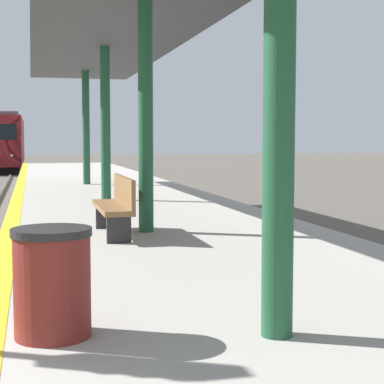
{
  "coord_description": "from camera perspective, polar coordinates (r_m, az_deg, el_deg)",
  "views": [
    {
      "loc": [
        2.02,
        -1.9,
        2.37
      ],
      "look_at": [
        6.36,
        15.37,
        0.91
      ],
      "focal_mm": 60.0,
      "sensor_mm": 36.0,
      "label": 1
    }
  ],
  "objects": [
    {
      "name": "bench",
      "position": [
        10.11,
        -6.75,
        -1.03
      ],
      "size": [
        0.44,
        1.98,
        0.92
      ],
      "color": "brown",
      "rests_on": "platform_right"
    },
    {
      "name": "station_canopy",
      "position": [
        13.41,
        -6.38,
        14.43
      ],
      "size": [
        3.54,
        22.93,
        3.98
      ],
      "color": "#1E5133",
      "rests_on": "platform_right"
    },
    {
      "name": "train",
      "position": [
        52.21,
        -16.35,
        4.26
      ],
      "size": [
        2.84,
        17.57,
        4.22
      ],
      "color": "black",
      "rests_on": "ground"
    },
    {
      "name": "trash_bin",
      "position": [
        5.02,
        -12.31,
        -7.84
      ],
      "size": [
        0.61,
        0.61,
        0.83
      ],
      "color": "maroon",
      "rests_on": "platform_right"
    }
  ]
}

